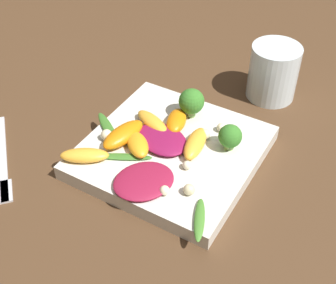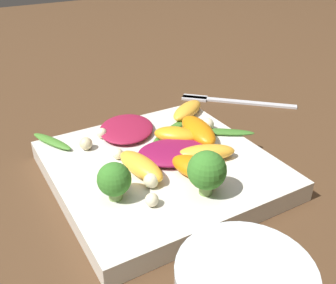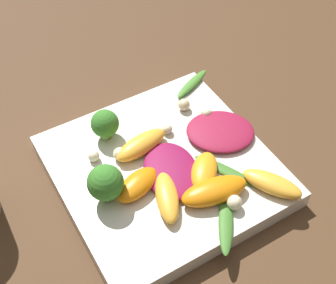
# 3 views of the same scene
# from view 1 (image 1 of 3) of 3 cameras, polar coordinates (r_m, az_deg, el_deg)

# --- Properties ---
(ground_plane) EXTENTS (2.40, 2.40, 0.00)m
(ground_plane) POSITION_cam_1_polar(r_m,az_deg,el_deg) (0.71, 0.45, -1.93)
(ground_plane) COLOR #4C331E
(plate) EXTENTS (0.25, 0.25, 0.02)m
(plate) POSITION_cam_1_polar(r_m,az_deg,el_deg) (0.70, 0.46, -1.23)
(plate) COLOR silver
(plate) RESTS_ON ground_plane
(drinking_glass) EXTENTS (0.08, 0.08, 0.10)m
(drinking_glass) POSITION_cam_1_polar(r_m,az_deg,el_deg) (0.83, 12.72, 8.31)
(drinking_glass) COLOR silver
(drinking_glass) RESTS_ON ground_plane
(fork) EXTENTS (0.15, 0.14, 0.01)m
(fork) POSITION_cam_1_polar(r_m,az_deg,el_deg) (0.73, -19.46, -2.69)
(fork) COLOR silver
(fork) RESTS_ON ground_plane
(radicchio_leaf_0) EXTENTS (0.10, 0.08, 0.01)m
(radicchio_leaf_0) POSITION_cam_1_polar(r_m,az_deg,el_deg) (0.70, -0.67, 0.45)
(radicchio_leaf_0) COLOR maroon
(radicchio_leaf_0) RESTS_ON plate
(radicchio_leaf_1) EXTENTS (0.11, 0.11, 0.01)m
(radicchio_leaf_1) POSITION_cam_1_polar(r_m,az_deg,el_deg) (0.64, -2.99, -4.75)
(radicchio_leaf_1) COLOR maroon
(radicchio_leaf_1) RESTS_ON plate
(orange_segment_0) EXTENTS (0.05, 0.08, 0.02)m
(orange_segment_0) POSITION_cam_1_polar(r_m,az_deg,el_deg) (0.70, -5.48, 0.91)
(orange_segment_0) COLOR orange
(orange_segment_0) RESTS_ON plate
(orange_segment_1) EXTENTS (0.07, 0.06, 0.02)m
(orange_segment_1) POSITION_cam_1_polar(r_m,az_deg,el_deg) (0.68, -10.14, -1.61)
(orange_segment_1) COLOR #FCAD33
(orange_segment_1) RESTS_ON plate
(orange_segment_2) EXTENTS (0.05, 0.06, 0.02)m
(orange_segment_2) POSITION_cam_1_polar(r_m,az_deg,el_deg) (0.72, 1.03, 2.59)
(orange_segment_2) COLOR orange
(orange_segment_2) RESTS_ON plate
(orange_segment_3) EXTENTS (0.06, 0.06, 0.02)m
(orange_segment_3) POSITION_cam_1_polar(r_m,az_deg,el_deg) (0.68, -3.71, -0.33)
(orange_segment_3) COLOR orange
(orange_segment_3) RESTS_ON plate
(orange_segment_4) EXTENTS (0.07, 0.05, 0.02)m
(orange_segment_4) POSITION_cam_1_polar(r_m,az_deg,el_deg) (0.72, -1.91, 2.42)
(orange_segment_4) COLOR #FCAD33
(orange_segment_4) RESTS_ON plate
(orange_segment_5) EXTENTS (0.04, 0.07, 0.02)m
(orange_segment_5) POSITION_cam_1_polar(r_m,az_deg,el_deg) (0.68, 3.34, -0.18)
(orange_segment_5) COLOR #FCAD33
(orange_segment_5) RESTS_ON plate
(broccoli_floret_0) EXTENTS (0.03, 0.03, 0.04)m
(broccoli_floret_0) POSITION_cam_1_polar(r_m,az_deg,el_deg) (0.68, 7.58, 0.66)
(broccoli_floret_0) COLOR #7A9E51
(broccoli_floret_0) RESTS_ON plate
(broccoli_floret_1) EXTENTS (0.04, 0.04, 0.05)m
(broccoli_floret_1) POSITION_cam_1_polar(r_m,az_deg,el_deg) (0.73, 2.88, 4.92)
(broccoli_floret_1) COLOR #7A9E51
(broccoli_floret_1) RESTS_ON plate
(arugula_sprig_0) EXTENTS (0.04, 0.07, 0.01)m
(arugula_sprig_0) POSITION_cam_1_polar(r_m,az_deg,el_deg) (0.60, 3.85, -9.40)
(arugula_sprig_0) COLOR #47842D
(arugula_sprig_0) RESTS_ON plate
(arugula_sprig_1) EXTENTS (0.07, 0.06, 0.01)m
(arugula_sprig_1) POSITION_cam_1_polar(r_m,az_deg,el_deg) (0.73, -7.35, 1.74)
(arugula_sprig_1) COLOR #3D7528
(arugula_sprig_1) RESTS_ON plate
(arugula_sprig_2) EXTENTS (0.08, 0.05, 0.00)m
(arugula_sprig_2) POSITION_cam_1_polar(r_m,az_deg,el_deg) (0.68, -5.48, -1.80)
(arugula_sprig_2) COLOR #3D7528
(arugula_sprig_2) RESTS_ON plate
(macadamia_nut_0) EXTENTS (0.01, 0.01, 0.01)m
(macadamia_nut_0) POSITION_cam_1_polar(r_m,az_deg,el_deg) (0.72, 6.53, 1.77)
(macadamia_nut_0) COLOR beige
(macadamia_nut_0) RESTS_ON plate
(macadamia_nut_1) EXTENTS (0.02, 0.02, 0.02)m
(macadamia_nut_1) POSITION_cam_1_polar(r_m,az_deg,el_deg) (0.70, -7.50, 0.85)
(macadamia_nut_1) COLOR beige
(macadamia_nut_1) RESTS_ON plate
(macadamia_nut_2) EXTENTS (0.02, 0.02, 0.02)m
(macadamia_nut_2) POSITION_cam_1_polar(r_m,az_deg,el_deg) (0.70, 4.53, 0.96)
(macadamia_nut_2) COLOR beige
(macadamia_nut_2) RESTS_ON plate
(macadamia_nut_3) EXTENTS (0.01, 0.01, 0.01)m
(macadamia_nut_3) POSITION_cam_1_polar(r_m,az_deg,el_deg) (0.62, -0.41, -5.94)
(macadamia_nut_3) COLOR beige
(macadamia_nut_3) RESTS_ON plate
(macadamia_nut_4) EXTENTS (0.01, 0.01, 0.01)m
(macadamia_nut_4) POSITION_cam_1_polar(r_m,az_deg,el_deg) (0.66, 2.33, -2.83)
(macadamia_nut_4) COLOR beige
(macadamia_nut_4) RESTS_ON plate
(macadamia_nut_5) EXTENTS (0.02, 0.02, 0.02)m
(macadamia_nut_5) POSITION_cam_1_polar(r_m,az_deg,el_deg) (0.62, 2.59, -5.81)
(macadamia_nut_5) COLOR beige
(macadamia_nut_5) RESTS_ON plate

